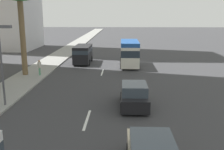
{
  "coord_description": "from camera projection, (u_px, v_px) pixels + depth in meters",
  "views": [
    {
      "loc": [
        -2.38,
        -2.06,
        6.37
      ],
      "look_at": [
        19.6,
        -1.32,
        1.31
      ],
      "focal_mm": 42.78,
      "sensor_mm": 36.0,
      "label": 1
    }
  ],
  "objects": [
    {
      "name": "sidewalk_right",
      "position": [
        49.0,
        63.0,
        34.72
      ],
      "size": [
        162.0,
        3.48,
        0.15
      ],
      "primitive_type": "cube",
      "color": "gray",
      "rests_on": "ground_plane"
    },
    {
      "name": "pedestrian_mid_block",
      "position": [
        39.0,
        67.0,
        27.54
      ],
      "size": [
        0.38,
        0.33,
        1.58
      ],
      "rotation": [
        0.0,
        0.0,
        2.71
      ],
      "color": "#4C8C66",
      "rests_on": "sidewalk_right"
    },
    {
      "name": "lane_stripe_far",
      "position": [
        102.0,
        72.0,
        29.69
      ],
      "size": [
        3.2,
        0.16,
        0.01
      ],
      "primitive_type": "cube",
      "color": "silver",
      "rests_on": "ground_plane"
    },
    {
      "name": "ground_plane",
      "position": [
        105.0,
        64.0,
        34.5
      ],
      "size": [
        198.0,
        198.0,
        0.0
      ],
      "primitive_type": "plane",
      "color": "#38383A"
    },
    {
      "name": "palm_tree",
      "position": [
        20.0,
        1.0,
        26.34
      ],
      "size": [
        3.09,
        3.09,
        8.84
      ],
      "color": "brown",
      "rests_on": "sidewalk_right"
    },
    {
      "name": "car_fifth",
      "position": [
        134.0,
        96.0,
        18.6
      ],
      "size": [
        4.26,
        1.92,
        1.69
      ],
      "color": "black",
      "rests_on": "ground_plane"
    },
    {
      "name": "minibus_lead",
      "position": [
        130.0,
        53.0,
        32.93
      ],
      "size": [
        6.08,
        2.28,
        3.12
      ],
      "color": "silver",
      "rests_on": "ground_plane"
    },
    {
      "name": "street_lamp",
      "position": [
        2.0,
        55.0,
        17.88
      ],
      "size": [
        0.24,
        0.97,
        5.55
      ],
      "color": "#4C4C51",
      "rests_on": "sidewalk_right"
    },
    {
      "name": "lane_stripe_mid",
      "position": [
        87.0,
        120.0,
        16.42
      ],
      "size": [
        3.2,
        0.16,
        0.01
      ],
      "primitive_type": "cube",
      "color": "silver",
      "rests_on": "ground_plane"
    },
    {
      "name": "van_third",
      "position": [
        83.0,
        53.0,
        34.95
      ],
      "size": [
        5.11,
        2.1,
        2.33
      ],
      "rotation": [
        0.0,
        0.0,
        3.14
      ],
      "color": "black",
      "rests_on": "ground_plane"
    }
  ]
}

